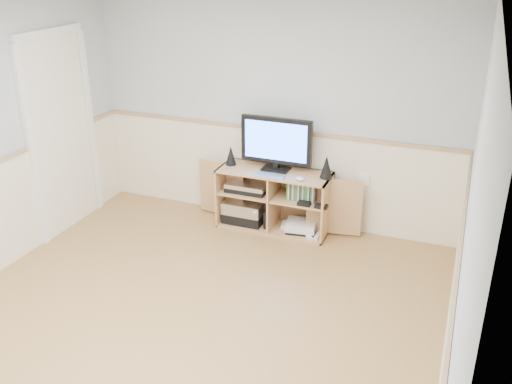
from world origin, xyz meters
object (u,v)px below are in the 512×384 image
media_cabinet (276,197)px  monitor (276,142)px  keyboard (271,176)px  game_consoles (300,226)px

media_cabinet → monitor: size_ratio=2.44×
media_cabinet → monitor: 0.62m
keyboard → monitor: bearing=93.6°
monitor → game_consoles: bearing=-11.3°
media_cabinet → keyboard: keyboard is taller
monitor → game_consoles: (0.30, -0.06, -0.89)m
game_consoles → keyboard: bearing=-156.5°
media_cabinet → game_consoles: media_cabinet is taller
media_cabinet → keyboard: 0.38m
monitor → keyboard: monitor is taller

